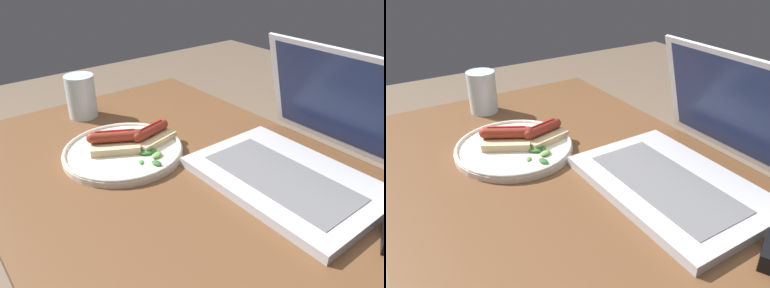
{
  "view_description": "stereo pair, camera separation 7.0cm",
  "coord_description": "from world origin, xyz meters",
  "views": [
    {
      "loc": [
        0.46,
        -0.35,
        1.1
      ],
      "look_at": [
        -0.03,
        0.03,
        0.77
      ],
      "focal_mm": 35.0,
      "sensor_mm": 36.0,
      "label": 1
    },
    {
      "loc": [
        0.5,
        -0.3,
        1.1
      ],
      "look_at": [
        -0.03,
        0.03,
        0.77
      ],
      "focal_mm": 35.0,
      "sensor_mm": 36.0,
      "label": 2
    }
  ],
  "objects": [
    {
      "name": "plate",
      "position": [
        -0.17,
        -0.05,
        0.71
      ],
      "size": [
        0.25,
        0.25,
        0.02
      ],
      "color": "silver",
      "rests_on": "desk"
    },
    {
      "name": "sausage_toast_middle",
      "position": [
        -0.16,
        0.02,
        0.73
      ],
      "size": [
        0.09,
        0.11,
        0.04
      ],
      "rotation": [
        0.0,
        0.0,
        4.95
      ],
      "color": "#D6B784",
      "rests_on": "plate"
    },
    {
      "name": "salad_pile",
      "position": [
        -0.11,
        -0.01,
        0.72
      ],
      "size": [
        0.09,
        0.07,
        0.01
      ],
      "color": "#387A33",
      "rests_on": "plate"
    },
    {
      "name": "desk",
      "position": [
        0.0,
        0.0,
        0.62
      ],
      "size": [
        1.03,
        0.65,
        0.71
      ],
      "color": "brown",
      "rests_on": "ground_plane"
    },
    {
      "name": "drinking_glass",
      "position": [
        -0.41,
        -0.03,
        0.76
      ],
      "size": [
        0.07,
        0.07,
        0.11
      ],
      "color": "silver",
      "rests_on": "desk"
    },
    {
      "name": "sausage_toast_left",
      "position": [
        -0.18,
        -0.05,
        0.73
      ],
      "size": [
        0.11,
        0.12,
        0.04
      ],
      "rotation": [
        0.0,
        0.0,
        1.06
      ],
      "color": "#D6B784",
      "rests_on": "plate"
    },
    {
      "name": "laptop",
      "position": [
        0.11,
        0.18,
        0.75
      ],
      "size": [
        0.34,
        0.3,
        0.23
      ],
      "color": "#B7B7BC",
      "rests_on": "desk"
    }
  ]
}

